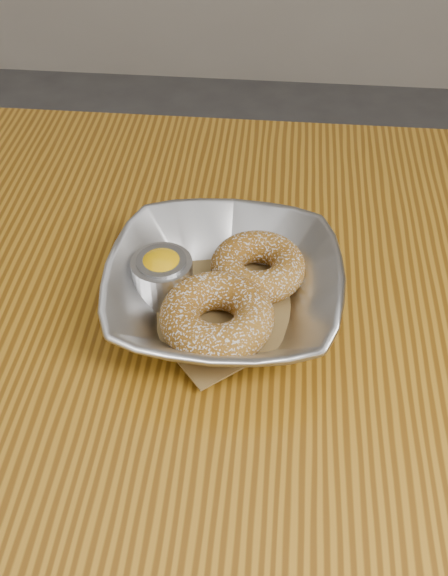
# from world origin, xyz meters

# --- Properties ---
(table) EXTENTS (1.20, 0.80, 0.75)m
(table) POSITION_xyz_m (0.00, 0.00, 0.65)
(table) COLOR #8D5A15
(table) RESTS_ON ground_plane
(serving_bowl) EXTENTS (0.22, 0.22, 0.05)m
(serving_bowl) POSITION_xyz_m (-0.01, 0.05, 0.78)
(serving_bowl) COLOR #B2B5BA
(serving_bowl) RESTS_ON table
(parchment) EXTENTS (0.20, 0.20, 0.00)m
(parchment) POSITION_xyz_m (-0.01, 0.05, 0.76)
(parchment) COLOR olive
(parchment) RESTS_ON table
(donut_back) EXTENTS (0.11, 0.11, 0.03)m
(donut_back) POSITION_xyz_m (0.02, 0.08, 0.78)
(donut_back) COLOR #905A1A
(donut_back) RESTS_ON parchment
(donut_front) EXTENTS (0.13, 0.13, 0.04)m
(donut_front) POSITION_xyz_m (-0.01, 0.01, 0.78)
(donut_front) COLOR #905A1A
(donut_front) RESTS_ON parchment
(ramekin) EXTENTS (0.06, 0.06, 0.05)m
(ramekin) POSITION_xyz_m (-0.07, 0.06, 0.78)
(ramekin) COLOR #B2B5BA
(ramekin) RESTS_ON table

